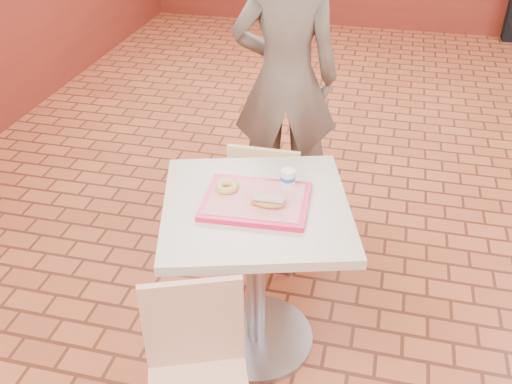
% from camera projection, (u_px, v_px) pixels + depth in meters
% --- Properties ---
extents(main_table, '(0.79, 0.79, 0.84)m').
position_uv_depth(main_table, '(256.00, 253.00, 2.59)').
color(main_table, '#B4AA91').
rests_on(main_table, ground).
extents(chair_main_front, '(0.50, 0.50, 0.83)m').
position_uv_depth(chair_main_front, '(197.00, 372.00, 2.15)').
color(chair_main_front, tan).
rests_on(chair_main_front, ground).
extents(chair_main_back, '(0.38, 0.38, 0.82)m').
position_uv_depth(chair_main_back, '(267.00, 197.00, 3.16)').
color(chair_main_back, '#EACE8C').
rests_on(chair_main_back, ground).
extents(customer, '(0.72, 0.54, 1.78)m').
position_uv_depth(customer, '(285.00, 79.00, 3.44)').
color(customer, brown).
rests_on(customer, ground).
extents(serving_tray, '(0.45, 0.35, 0.03)m').
position_uv_depth(serving_tray, '(256.00, 201.00, 2.43)').
color(serving_tray, red).
rests_on(serving_tray, main_table).
extents(ring_donut, '(0.13, 0.13, 0.03)m').
position_uv_depth(ring_donut, '(227.00, 187.00, 2.47)').
color(ring_donut, gold).
rests_on(ring_donut, serving_tray).
extents(long_john_donut, '(0.15, 0.07, 0.04)m').
position_uv_depth(long_john_donut, '(268.00, 202.00, 2.36)').
color(long_john_donut, '#C28339').
rests_on(long_john_donut, serving_tray).
extents(paper_cup, '(0.07, 0.07, 0.08)m').
position_uv_depth(paper_cup, '(288.00, 178.00, 2.48)').
color(paper_cup, white).
rests_on(paper_cup, serving_tray).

